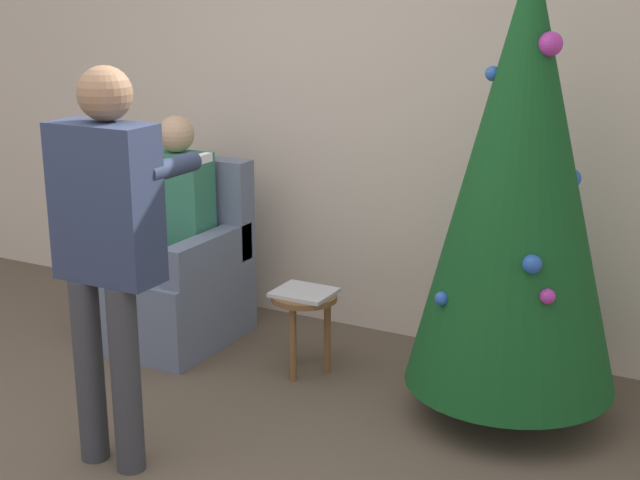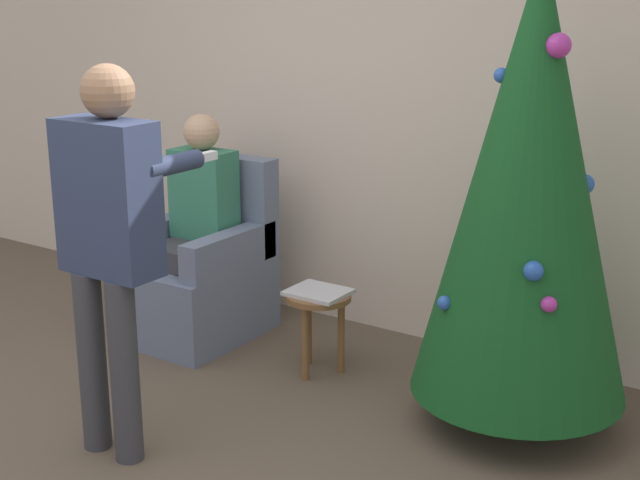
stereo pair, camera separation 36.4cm
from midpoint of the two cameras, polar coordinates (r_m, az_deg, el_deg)
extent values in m
cube|color=beige|center=(4.99, 5.79, 9.19)|extent=(8.00, 0.06, 2.70)
cylinder|color=brown|center=(4.26, 14.78, -10.31)|extent=(0.10, 0.10, 0.17)
cone|color=#144C1E|center=(3.92, 15.87, 3.67)|extent=(0.95, 0.95, 1.94)
sphere|color=#2856B2|center=(4.05, 19.06, 3.37)|extent=(0.09, 0.09, 0.09)
sphere|color=#2856B2|center=(3.68, 16.29, -1.96)|extent=(0.08, 0.08, 0.08)
sphere|color=#B23399|center=(3.71, 17.20, -4.01)|extent=(0.07, 0.07, 0.07)
sphere|color=#B23399|center=(3.76, 17.79, 11.76)|extent=(0.10, 0.10, 0.10)
sphere|color=#2856B2|center=(3.86, 14.25, 10.16)|extent=(0.07, 0.07, 0.07)
sphere|color=#2856B2|center=(3.87, 10.67, -4.02)|extent=(0.06, 0.06, 0.06)
cube|color=slate|center=(5.09, -5.93, -3.76)|extent=(0.64, 0.76, 0.44)
cube|color=slate|center=(5.18, -3.90, 2.39)|extent=(0.64, 0.14, 0.56)
cube|color=slate|center=(5.16, -8.24, 0.18)|extent=(0.12, 0.68, 0.21)
cube|color=slate|center=(4.84, -3.69, -0.74)|extent=(0.12, 0.68, 0.21)
cylinder|color=#38383D|center=(5.02, -8.28, -4.17)|extent=(0.11, 0.11, 0.44)
cylinder|color=#38383D|center=(4.89, -6.53, -4.64)|extent=(0.11, 0.11, 0.44)
cube|color=#38383D|center=(4.97, -6.39, -0.89)|extent=(0.32, 0.40, 0.12)
cube|color=#337A5B|center=(5.00, -5.39, 2.92)|extent=(0.36, 0.20, 0.50)
sphere|color=tan|center=(4.94, -5.50, 6.89)|extent=(0.20, 0.20, 0.20)
cylinder|color=#38383D|center=(3.88, -11.79, -7.67)|extent=(0.12, 0.12, 0.80)
cylinder|color=#38383D|center=(3.75, -9.69, -8.39)|extent=(0.12, 0.12, 0.80)
cube|color=#2D3856|center=(3.63, -10.67, 2.63)|extent=(0.43, 0.20, 0.63)
sphere|color=#936B4C|center=(3.59, -10.62, 9.34)|extent=(0.22, 0.22, 0.22)
cylinder|color=#2D3856|center=(3.86, -10.75, 5.34)|extent=(0.08, 0.30, 0.08)
cylinder|color=#2D3856|center=(3.62, -6.59, 4.80)|extent=(0.08, 0.30, 0.08)
cube|color=white|center=(3.76, -4.72, 5.28)|extent=(0.04, 0.14, 0.04)
cylinder|color=brown|center=(4.52, 2.20, -3.69)|extent=(0.34, 0.34, 0.03)
cylinder|color=brown|center=(4.50, 1.37, -6.67)|extent=(0.04, 0.04, 0.40)
cylinder|color=brown|center=(4.60, 3.65, -6.23)|extent=(0.04, 0.04, 0.40)
cylinder|color=brown|center=(4.69, 1.49, -5.71)|extent=(0.04, 0.04, 0.40)
cube|color=silver|center=(4.51, 2.20, -3.39)|extent=(0.29, 0.25, 0.02)
camera|label=1|loc=(0.18, -87.19, 0.81)|focal=50.00mm
camera|label=2|loc=(0.18, 92.81, -0.81)|focal=50.00mm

